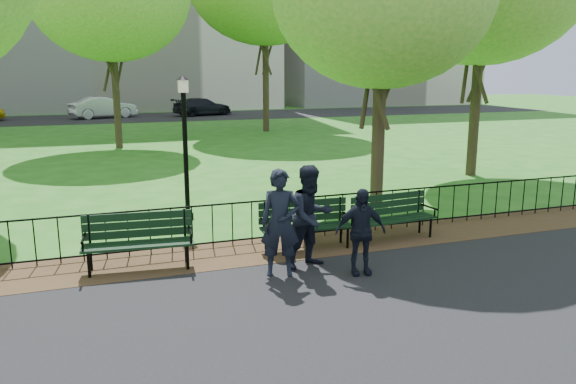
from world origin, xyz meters
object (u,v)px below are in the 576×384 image
object	(u,v)px
person_mid	(311,216)
person_right	(360,232)
sedan_silver	(103,107)
park_bench_right_a	(392,212)
lamppost	(185,143)
sedan_dark	(203,107)
park_bench_main	(295,219)
park_bench_left_a	(138,235)
person_left	(280,223)

from	to	relation	value
person_mid	person_right	world-z (taller)	person_mid
sedan_silver	park_bench_right_a	bearing A→B (deg)	168.63
lamppost	sedan_silver	xyz separation A→B (m)	(-0.87, 30.95, -1.03)
lamppost	person_right	world-z (taller)	lamppost
sedan_dark	person_right	bearing A→B (deg)	156.10
park_bench_main	person_mid	world-z (taller)	person_mid
person_mid	sedan_dark	xyz separation A→B (m)	(5.00, 34.91, -0.24)
park_bench_left_a	sedan_silver	distance (m)	34.03
sedan_silver	park_bench_left_a	bearing A→B (deg)	160.07
person_left	sedan_dark	xyz separation A→B (m)	(5.65, 35.14, -0.24)
park_bench_right_a	person_mid	world-z (taller)	person_mid
park_bench_left_a	lamppost	bearing A→B (deg)	71.18
person_mid	person_left	bearing A→B (deg)	-175.77
lamppost	sedan_dark	xyz separation A→B (m)	(6.50, 30.91, -1.13)
park_bench_main	sedan_dark	bearing A→B (deg)	84.94
park_bench_main	park_bench_right_a	world-z (taller)	park_bench_main
park_bench_left_a	person_mid	world-z (taller)	person_mid
park_bench_main	person_mid	xyz separation A→B (m)	(-0.06, -0.96, 0.30)
park_bench_main	park_bench_right_a	xyz separation A→B (m)	(2.15, 0.03, -0.05)
person_mid	sedan_silver	size ratio (longest dim) A/B	0.39
park_bench_left_a	person_left	distance (m)	2.54
park_bench_left_a	park_bench_right_a	xyz separation A→B (m)	(5.10, 0.06, -0.03)
person_left	sedan_dark	distance (m)	35.59
lamppost	person_mid	world-z (taller)	lamppost
person_left	park_bench_right_a	bearing A→B (deg)	41.19
person_left	sedan_silver	bearing A→B (deg)	110.91
park_bench_main	person_right	distance (m)	1.70
lamppost	person_mid	bearing A→B (deg)	-69.41
sedan_silver	person_left	bearing A→B (deg)	163.75
sedan_silver	person_right	bearing A→B (deg)	165.81
person_right	sedan_silver	xyz separation A→B (m)	(-3.03, 35.59, 0.03)
park_bench_right_a	lamppost	xyz separation A→B (m)	(-3.71, 3.01, 1.24)
park_bench_main	sedan_silver	xyz separation A→B (m)	(-2.44, 34.00, 0.16)
park_bench_right_a	person_mid	bearing A→B (deg)	-160.95
lamppost	person_right	bearing A→B (deg)	-65.09
person_mid	sedan_dark	size ratio (longest dim) A/B	0.39
park_bench_left_a	person_mid	xyz separation A→B (m)	(2.89, -0.93, 0.31)
park_bench_left_a	park_bench_right_a	world-z (taller)	park_bench_left_a
park_bench_left_a	sedan_silver	world-z (taller)	sedan_silver
park_bench_left_a	lamppost	distance (m)	3.58
park_bench_main	person_left	world-z (taller)	person_left
lamppost	park_bench_right_a	bearing A→B (deg)	-39.05
sedan_silver	park_bench_main	bearing A→B (deg)	165.04
park_bench_left_a	sedan_silver	bearing A→B (deg)	94.61
person_mid	sedan_dark	bearing A→B (deg)	66.81
person_left	lamppost	bearing A→B (deg)	119.51
park_bench_left_a	person_mid	bearing A→B (deg)	-12.34
park_bench_left_a	park_bench_right_a	bearing A→B (deg)	6.18
park_bench_main	person_left	xyz separation A→B (m)	(-0.71, -1.19, 0.30)
person_right	park_bench_main	bearing A→B (deg)	121.20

